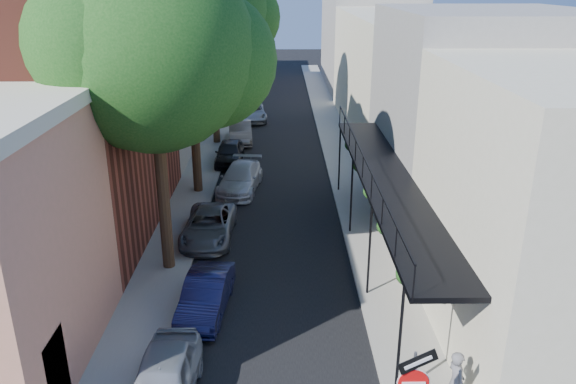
{
  "coord_description": "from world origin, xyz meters",
  "views": [
    {
      "loc": [
        0.38,
        -8.61,
        10.11
      ],
      "look_at": [
        0.64,
        10.62,
        2.8
      ],
      "focal_mm": 35.0,
      "sensor_mm": 36.0,
      "label": 1
    }
  ],
  "objects_px": {
    "oak_far": "(219,12)",
    "parked_car_f": "(240,132)",
    "parked_car_a": "(163,382)",
    "parked_car_d": "(240,178)",
    "oak_mid": "(199,49)",
    "parked_car_g": "(251,112)",
    "parked_car_e": "(230,153)",
    "parked_car_c": "(209,226)",
    "oak_near": "(166,52)",
    "pedestrian": "(456,383)",
    "parked_car_b": "(206,295)"
  },
  "relations": [
    {
      "from": "parked_car_g",
      "to": "oak_near",
      "type": "bearing_deg",
      "value": -100.36
    },
    {
      "from": "pedestrian",
      "to": "parked_car_g",
      "type": "bearing_deg",
      "value": -0.52
    },
    {
      "from": "oak_mid",
      "to": "pedestrian",
      "type": "bearing_deg",
      "value": -63.27
    },
    {
      "from": "parked_car_a",
      "to": "parked_car_b",
      "type": "bearing_deg",
      "value": 83.93
    },
    {
      "from": "oak_far",
      "to": "parked_car_f",
      "type": "height_order",
      "value": "oak_far"
    },
    {
      "from": "oak_near",
      "to": "oak_far",
      "type": "xyz_separation_m",
      "value": [
        0.01,
        17.01,
        0.38
      ]
    },
    {
      "from": "oak_far",
      "to": "parked_car_g",
      "type": "relative_size",
      "value": 2.62
    },
    {
      "from": "parked_car_b",
      "to": "parked_car_e",
      "type": "relative_size",
      "value": 0.96
    },
    {
      "from": "oak_mid",
      "to": "parked_car_c",
      "type": "height_order",
      "value": "oak_mid"
    },
    {
      "from": "parked_car_b",
      "to": "parked_car_c",
      "type": "relative_size",
      "value": 0.86
    },
    {
      "from": "parked_car_c",
      "to": "parked_car_d",
      "type": "xyz_separation_m",
      "value": [
        0.92,
        5.69,
        0.06
      ]
    },
    {
      "from": "parked_car_a",
      "to": "pedestrian",
      "type": "xyz_separation_m",
      "value": [
        7.18,
        -0.51,
        0.32
      ]
    },
    {
      "from": "parked_car_a",
      "to": "parked_car_d",
      "type": "distance_m",
      "value": 15.42
    },
    {
      "from": "oak_far",
      "to": "parked_car_e",
      "type": "bearing_deg",
      "value": -80.53
    },
    {
      "from": "parked_car_g",
      "to": "oak_mid",
      "type": "bearing_deg",
      "value": -102.52
    },
    {
      "from": "parked_car_b",
      "to": "parked_car_f",
      "type": "distance_m",
      "value": 20.27
    },
    {
      "from": "parked_car_c",
      "to": "parked_car_d",
      "type": "height_order",
      "value": "parked_car_d"
    },
    {
      "from": "parked_car_c",
      "to": "oak_near",
      "type": "bearing_deg",
      "value": -107.08
    },
    {
      "from": "parked_car_c",
      "to": "parked_car_d",
      "type": "distance_m",
      "value": 5.77
    },
    {
      "from": "oak_far",
      "to": "parked_car_d",
      "type": "relative_size",
      "value": 2.64
    },
    {
      "from": "parked_car_a",
      "to": "parked_car_g",
      "type": "bearing_deg",
      "value": 89.9
    },
    {
      "from": "oak_mid",
      "to": "parked_car_e",
      "type": "bearing_deg",
      "value": 79.72
    },
    {
      "from": "oak_near",
      "to": "parked_car_e",
      "type": "bearing_deg",
      "value": 86.48
    },
    {
      "from": "parked_car_d",
      "to": "parked_car_e",
      "type": "height_order",
      "value": "parked_car_e"
    },
    {
      "from": "oak_mid",
      "to": "parked_car_e",
      "type": "distance_m",
      "value": 7.87
    },
    {
      "from": "oak_far",
      "to": "parked_car_f",
      "type": "xyz_separation_m",
      "value": [
        1.08,
        0.09,
        -7.57
      ]
    },
    {
      "from": "parked_car_a",
      "to": "parked_car_e",
      "type": "bearing_deg",
      "value": 91.33
    },
    {
      "from": "parked_car_g",
      "to": "pedestrian",
      "type": "relative_size",
      "value": 2.6
    },
    {
      "from": "parked_car_e",
      "to": "parked_car_f",
      "type": "relative_size",
      "value": 0.93
    },
    {
      "from": "oak_near",
      "to": "oak_mid",
      "type": "bearing_deg",
      "value": 90.37
    },
    {
      "from": "oak_mid",
      "to": "parked_car_g",
      "type": "xyz_separation_m",
      "value": [
        1.58,
        15.22,
        -6.43
      ]
    },
    {
      "from": "parked_car_a",
      "to": "parked_car_c",
      "type": "height_order",
      "value": "parked_car_a"
    },
    {
      "from": "parked_car_c",
      "to": "parked_car_g",
      "type": "distance_m",
      "value": 20.91
    },
    {
      "from": "parked_car_b",
      "to": "parked_car_d",
      "type": "height_order",
      "value": "parked_car_d"
    },
    {
      "from": "oak_near",
      "to": "parked_car_e",
      "type": "xyz_separation_m",
      "value": [
        0.77,
        12.48,
        -7.22
      ]
    },
    {
      "from": "oak_near",
      "to": "parked_car_f",
      "type": "relative_size",
      "value": 2.73
    },
    {
      "from": "parked_car_f",
      "to": "pedestrian",
      "type": "distance_m",
      "value": 25.93
    },
    {
      "from": "oak_far",
      "to": "pedestrian",
      "type": "distance_m",
      "value": 27.14
    },
    {
      "from": "oak_far",
      "to": "parked_car_g",
      "type": "xyz_separation_m",
      "value": [
        1.52,
        6.19,
        -7.63
      ]
    },
    {
      "from": "pedestrian",
      "to": "parked_car_a",
      "type": "bearing_deg",
      "value": 73.77
    },
    {
      "from": "parked_car_a",
      "to": "parked_car_d",
      "type": "height_order",
      "value": "parked_car_a"
    },
    {
      "from": "oak_near",
      "to": "parked_car_e",
      "type": "distance_m",
      "value": 14.44
    },
    {
      "from": "oak_mid",
      "to": "parked_car_d",
      "type": "relative_size",
      "value": 2.26
    },
    {
      "from": "parked_car_f",
      "to": "parked_car_c",
      "type": "bearing_deg",
      "value": -95.97
    },
    {
      "from": "oak_mid",
      "to": "parked_car_a",
      "type": "xyz_separation_m",
      "value": [
        0.82,
        -15.37,
        -6.38
      ]
    },
    {
      "from": "oak_mid",
      "to": "parked_car_g",
      "type": "relative_size",
      "value": 2.25
    },
    {
      "from": "parked_car_d",
      "to": "parked_car_f",
      "type": "xyz_separation_m",
      "value": [
        -0.59,
        9.11,
        0.03
      ]
    },
    {
      "from": "oak_near",
      "to": "oak_far",
      "type": "distance_m",
      "value": 17.01
    },
    {
      "from": "oak_mid",
      "to": "pedestrian",
      "type": "height_order",
      "value": "oak_mid"
    },
    {
      "from": "oak_far",
      "to": "parked_car_c",
      "type": "height_order",
      "value": "oak_far"
    }
  ]
}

